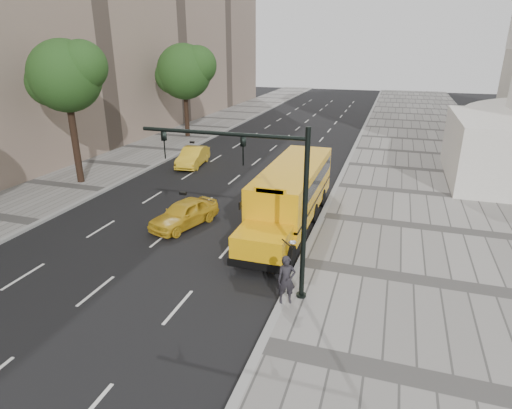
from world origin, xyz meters
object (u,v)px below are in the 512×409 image
(tree_b, at_px, (66,76))
(pedestrian, at_px, (286,280))
(traffic_signal, at_px, (265,191))
(taxi_near, at_px, (184,213))
(tree_c, at_px, (185,71))
(school_bus, at_px, (292,190))
(taxi_far, at_px, (193,157))

(tree_b, relative_size, pedestrian, 5.09)
(traffic_signal, bearing_deg, taxi_near, 139.99)
(tree_b, xyz_separation_m, taxi_near, (9.81, -4.27, -6.32))
(tree_c, height_order, pedestrian, tree_c)
(tree_b, bearing_deg, school_bus, -7.63)
(school_bus, xyz_separation_m, taxi_near, (-5.10, -2.27, -1.08))
(school_bus, bearing_deg, taxi_near, -156.02)
(taxi_far, bearing_deg, pedestrian, -62.49)
(tree_c, xyz_separation_m, traffic_signal, (15.59, -25.12, -2.28))
(tree_c, xyz_separation_m, school_bus, (14.90, -17.99, -4.61))
(tree_c, height_order, traffic_signal, tree_c)
(taxi_near, bearing_deg, taxi_far, 131.27)
(taxi_near, height_order, traffic_signal, traffic_signal)
(tree_b, height_order, tree_c, tree_b)
(tree_b, height_order, taxi_near, tree_b)
(pedestrian, height_order, traffic_signal, traffic_signal)
(taxi_near, distance_m, pedestrian, 8.65)
(tree_c, bearing_deg, pedestrian, -57.17)
(taxi_near, distance_m, taxi_far, 11.64)
(pedestrian, bearing_deg, taxi_near, 117.34)
(taxi_near, relative_size, pedestrian, 2.23)
(school_bus, distance_m, taxi_far, 12.93)
(tree_b, height_order, pedestrian, tree_b)
(tree_c, distance_m, traffic_signal, 29.66)
(tree_b, xyz_separation_m, tree_c, (0.02, 15.99, -0.63))
(traffic_signal, bearing_deg, school_bus, 95.54)
(school_bus, bearing_deg, taxi_far, 139.32)
(tree_b, distance_m, taxi_near, 12.43)
(taxi_far, height_order, traffic_signal, traffic_signal)
(school_bus, height_order, taxi_near, school_bus)
(traffic_signal, bearing_deg, tree_c, 121.83)
(tree_c, relative_size, taxi_near, 2.21)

